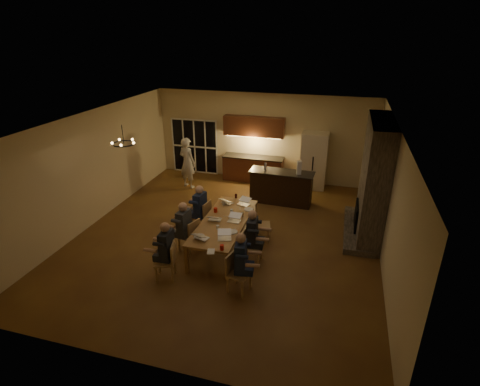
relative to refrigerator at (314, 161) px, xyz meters
name	(u,v)px	position (x,y,z in m)	size (l,w,h in m)	color
floor	(227,236)	(-1.90, -4.15, -1.00)	(9.00, 9.00, 0.00)	brown
back_wall	(263,137)	(-1.90, 0.37, 0.60)	(8.00, 0.04, 3.20)	beige
left_wall	(92,168)	(-5.92, -4.15, 0.60)	(0.04, 9.00, 3.20)	beige
right_wall	(391,200)	(2.12, -4.15, 0.60)	(0.04, 9.00, 3.20)	beige
ceiling	(225,120)	(-1.90, -4.15, 2.22)	(8.00, 9.00, 0.04)	white
french_doors	(195,147)	(-4.60, 0.32, 0.05)	(1.86, 0.08, 2.10)	black
fireplace	(374,180)	(1.80, -2.95, 0.60)	(0.58, 2.50, 3.20)	#6B5F54
kitchenette	(253,150)	(-2.20, 0.05, 0.20)	(2.24, 0.68, 2.40)	brown
refrigerator	(314,161)	(0.00, 0.00, 0.00)	(0.90, 0.68, 2.00)	#F0E2C9
dining_table	(225,233)	(-1.81, -4.65, -0.62)	(1.10, 2.83, 0.75)	#AA6B44
bar_island	(281,187)	(-0.86, -1.60, -0.46)	(2.05, 0.68, 1.08)	black
chair_left_near	(165,261)	(-2.68, -6.33, -0.55)	(0.44, 0.44, 0.89)	tan
chair_left_mid	(189,235)	(-2.63, -5.09, -0.55)	(0.44, 0.44, 0.89)	tan
chair_left_far	(201,216)	(-2.70, -4.01, -0.55)	(0.44, 0.44, 0.89)	tan
chair_right_near	(239,273)	(-0.95, -6.32, -0.55)	(0.44, 0.44, 0.89)	tan
chair_right_mid	(252,246)	(-0.94, -5.18, -0.55)	(0.44, 0.44, 0.89)	tan
chair_right_far	(262,225)	(-0.95, -4.06, -0.55)	(0.44, 0.44, 0.89)	tan
person_left_near	(167,250)	(-2.66, -6.23, -0.31)	(0.60, 0.60, 1.38)	#21242A
person_right_near	(241,262)	(-0.94, -6.23, -0.31)	(0.60, 0.60, 1.38)	#1B2844
person_left_mid	(184,228)	(-2.70, -5.17, -0.31)	(0.60, 0.60, 1.38)	#3A4045
person_right_mid	(252,236)	(-0.96, -5.13, -0.31)	(0.60, 0.60, 1.38)	#21242A
person_left_far	(200,209)	(-2.70, -4.07, -0.31)	(0.60, 0.60, 1.38)	#1B2844
standing_person	(187,163)	(-4.29, -1.17, -0.09)	(0.67, 0.44, 1.83)	silver
chandelier	(124,144)	(-4.12, -5.16, 1.75)	(0.56, 0.56, 0.03)	black
laptop_a	(202,234)	(-2.05, -5.63, -0.14)	(0.32, 0.28, 0.23)	silver
laptop_b	(224,235)	(-1.53, -5.52, -0.14)	(0.32, 0.28, 0.23)	silver
laptop_c	(215,216)	(-2.06, -4.67, -0.14)	(0.32, 0.28, 0.23)	silver
laptop_d	(234,217)	(-1.56, -4.63, -0.14)	(0.32, 0.28, 0.23)	silver
laptop_e	(227,199)	(-2.05, -3.62, -0.14)	(0.32, 0.28, 0.23)	silver
laptop_f	(243,201)	(-1.59, -3.61, -0.14)	(0.32, 0.28, 0.23)	silver
mug_front	(218,227)	(-1.83, -5.12, -0.20)	(0.08, 0.08, 0.10)	silver
mug_mid	(232,211)	(-1.76, -4.18, -0.20)	(0.07, 0.07, 0.10)	silver
mug_back	(224,203)	(-2.11, -3.78, -0.20)	(0.08, 0.08, 0.10)	silver
redcup_near	(222,247)	(-1.44, -5.98, -0.19)	(0.09, 0.09, 0.12)	red
redcup_mid	(216,210)	(-2.18, -4.25, -0.19)	(0.10, 0.10, 0.12)	red
can_silver	(220,231)	(-1.70, -5.28, -0.19)	(0.06, 0.06, 0.12)	#B2B2B7
can_cola	(236,196)	(-1.91, -3.23, -0.19)	(0.07, 0.07, 0.12)	#3F0F0C
can_right	(242,215)	(-1.42, -4.33, -0.19)	(0.07, 0.07, 0.12)	#B2B2B7
plate_near	(233,232)	(-1.43, -5.16, -0.24)	(0.24, 0.24, 0.02)	silver
plate_left	(199,236)	(-2.13, -5.58, -0.24)	(0.26, 0.26, 0.02)	silver
plate_far	(249,209)	(-1.36, -3.88, -0.24)	(0.25, 0.25, 0.02)	silver
notepad	(211,251)	(-1.65, -6.12, -0.24)	(0.16, 0.23, 0.01)	white
bar_bottle	(265,166)	(-1.40, -1.59, 0.20)	(0.08, 0.08, 0.24)	#99999E
bar_blender	(299,168)	(-0.31, -1.68, 0.29)	(0.14, 0.14, 0.43)	silver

